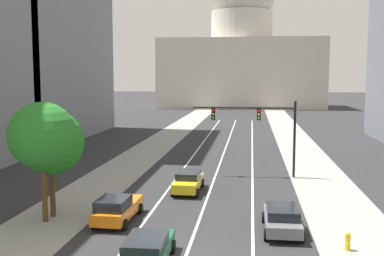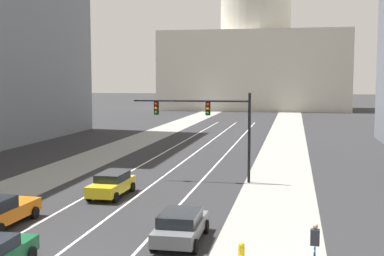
# 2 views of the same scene
# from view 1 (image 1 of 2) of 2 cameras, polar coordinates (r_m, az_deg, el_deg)

# --- Properties ---
(ground_plane) EXTENTS (400.00, 400.00, 0.00)m
(ground_plane) POSITION_cam_1_polar(r_m,az_deg,el_deg) (60.56, 4.48, -1.67)
(ground_plane) COLOR #2B2B2D
(sidewalk_left) EXTENTS (4.87, 130.00, 0.01)m
(sidewalk_left) POSITION_cam_1_polar(r_m,az_deg,el_deg) (56.76, -4.62, -2.21)
(sidewalk_left) COLOR gray
(sidewalk_left) RESTS_ON ground
(sidewalk_right) EXTENTS (4.87, 130.00, 0.01)m
(sidewalk_right) POSITION_cam_1_polar(r_m,az_deg,el_deg) (55.84, 13.21, -2.50)
(sidewalk_right) COLOR gray
(sidewalk_right) RESTS_ON ground
(lane_stripe_left) EXTENTS (0.16, 90.00, 0.01)m
(lane_stripe_left) POSITION_cam_1_polar(r_m,az_deg,el_deg) (46.09, -0.39, -4.18)
(lane_stripe_left) COLOR white
(lane_stripe_left) RESTS_ON ground
(lane_stripe_center) EXTENTS (0.16, 90.00, 0.01)m
(lane_stripe_center) POSITION_cam_1_polar(r_m,az_deg,el_deg) (45.78, 3.53, -4.26)
(lane_stripe_center) COLOR white
(lane_stripe_center) RESTS_ON ground
(lane_stripe_right) EXTENTS (0.16, 90.00, 0.01)m
(lane_stripe_right) POSITION_cam_1_polar(r_m,az_deg,el_deg) (45.68, 7.48, -4.33)
(lane_stripe_right) COLOR white
(lane_stripe_right) RESTS_ON ground
(capitol_building) EXTENTS (44.23, 22.18, 41.71)m
(capitol_building) POSITION_cam_1_polar(r_m,az_deg,el_deg) (130.46, 6.13, 9.38)
(capitol_building) COLOR beige
(capitol_building) RESTS_ON ground
(car_yellow) EXTENTS (2.02, 4.53, 1.49)m
(car_yellow) POSITION_cam_1_polar(r_m,az_deg,el_deg) (34.15, -0.47, -6.59)
(car_yellow) COLOR yellow
(car_yellow) RESTS_ON ground
(car_orange) EXTENTS (2.10, 4.78, 1.60)m
(car_orange) POSITION_cam_1_polar(r_m,az_deg,el_deg) (27.57, -9.28, -9.79)
(car_orange) COLOR orange
(car_orange) RESTS_ON ground
(car_gray) EXTENTS (2.09, 4.51, 1.43)m
(car_gray) POSITION_cam_1_polar(r_m,az_deg,el_deg) (26.04, 11.08, -10.91)
(car_gray) COLOR slate
(car_gray) RESTS_ON ground
(car_green) EXTENTS (2.14, 4.76, 1.41)m
(car_green) POSITION_cam_1_polar(r_m,az_deg,el_deg) (21.34, -5.61, -14.78)
(car_green) COLOR #14512D
(car_green) RESTS_ON ground
(traffic_signal_mast) EXTENTS (8.63, 0.39, 6.44)m
(traffic_signal_mast) POSITION_cam_1_polar(r_m,az_deg,el_deg) (39.15, 8.56, 0.66)
(traffic_signal_mast) COLOR black
(traffic_signal_mast) RESTS_ON ground
(fire_hydrant) EXTENTS (0.26, 0.35, 0.91)m
(fire_hydrant) POSITION_cam_1_polar(r_m,az_deg,el_deg) (24.34, 18.71, -13.12)
(fire_hydrant) COLOR yellow
(fire_hydrant) RESTS_ON ground
(street_tree_mid_left) EXTENTS (3.91, 3.91, 7.03)m
(street_tree_mid_left) POSITION_cam_1_polar(r_m,az_deg,el_deg) (27.81, -18.01, -0.95)
(street_tree_mid_left) COLOR #51381E
(street_tree_mid_left) RESTS_ON ground
(street_tree_near_left) EXTENTS (3.95, 3.95, 6.56)m
(street_tree_near_left) POSITION_cam_1_polar(r_m,az_deg,el_deg) (28.79, -17.07, -1.65)
(street_tree_near_left) COLOR #51381E
(street_tree_near_left) RESTS_ON ground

